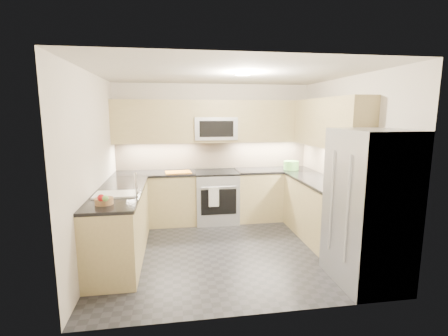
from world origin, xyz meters
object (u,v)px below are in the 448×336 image
gas_range (216,197)px  cutting_board (178,172)px  refrigerator (369,208)px  utensil_bowl (291,165)px  fruit_basket (104,201)px  microwave (215,128)px

gas_range → cutting_board: cutting_board is taller
refrigerator → utensil_bowl: size_ratio=6.49×
gas_range → utensil_bowl: 1.50m
utensil_bowl → fruit_basket: bearing=-147.4°
microwave → utensil_bowl: (1.39, -0.19, -0.68)m
refrigerator → cutting_board: size_ratio=4.07×
utensil_bowl → microwave: bearing=172.3°
utensil_bowl → fruit_basket: size_ratio=1.34×
microwave → refrigerator: 3.04m
gas_range → fruit_basket: size_ratio=4.39×
microwave → cutting_board: microwave is taller
refrigerator → fruit_basket: refrigerator is taller
utensil_bowl → cutting_board: utensil_bowl is taller
utensil_bowl → cutting_board: bearing=179.8°
cutting_board → refrigerator: bearing=-48.0°
fruit_basket → cutting_board: bearing=65.2°
utensil_bowl → cutting_board: size_ratio=0.63×
cutting_board → gas_range: bearing=4.8°
gas_range → fruit_basket: 2.55m
microwave → cutting_board: bearing=-165.0°
gas_range → refrigerator: (1.45, -2.43, 0.45)m
cutting_board → fruit_basket: size_ratio=2.13×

